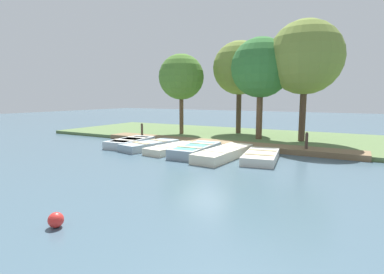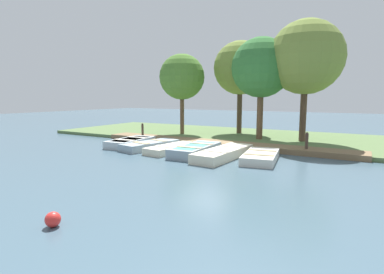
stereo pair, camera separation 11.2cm
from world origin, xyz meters
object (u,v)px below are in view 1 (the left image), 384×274
object	(u,v)px
mooring_post_near	(142,131)
rowboat_1	(150,145)
park_tree_far_left	(181,77)
park_tree_left	(240,68)
rowboat_3	(196,150)
buoy	(56,220)
park_tree_center	(261,68)
mooring_post_far	(306,143)
rowboat_0	(130,142)
rowboat_2	(172,148)
rowboat_5	(261,156)
rowboat_4	(224,153)
park_tree_right	(305,58)

from	to	relation	value
mooring_post_near	rowboat_1	bearing A→B (deg)	45.48
mooring_post_near	park_tree_far_left	xyz separation A→B (m)	(-2.41, 1.23, 3.21)
rowboat_1	park_tree_left	xyz separation A→B (m)	(-6.74, 1.98, 4.10)
mooring_post_near	park_tree_far_left	bearing A→B (deg)	152.93
rowboat_3	buoy	bearing A→B (deg)	6.09
park_tree_left	park_tree_center	size ratio (longest dim) A/B	1.05
rowboat_3	mooring_post_far	xyz separation A→B (m)	(-2.46, 4.17, 0.28)
rowboat_0	mooring_post_near	xyz separation A→B (m)	(-2.07, -0.90, 0.29)
park_tree_far_left	park_tree_left	xyz separation A→B (m)	(-2.10, 3.01, 0.57)
rowboat_2	buoy	bearing A→B (deg)	24.48
rowboat_1	rowboat_5	size ratio (longest dim) A/B	1.11
buoy	rowboat_3	bearing A→B (deg)	-171.62
mooring_post_near	park_tree_left	size ratio (longest dim) A/B	0.16
rowboat_2	rowboat_4	size ratio (longest dim) A/B	0.80
park_tree_right	rowboat_5	bearing A→B (deg)	-7.76
rowboat_3	rowboat_4	xyz separation A→B (m)	(0.02, 1.34, -0.02)
rowboat_2	park_tree_left	size ratio (longest dim) A/B	0.49
mooring_post_far	buoy	xyz separation A→B (m)	(10.19, -3.03, -0.34)
rowboat_5	rowboat_0	bearing A→B (deg)	-100.28
mooring_post_far	park_tree_left	size ratio (longest dim) A/B	0.16
park_tree_left	park_tree_far_left	bearing A→B (deg)	-55.07
rowboat_0	mooring_post_near	size ratio (longest dim) A/B	2.93
rowboat_1	mooring_post_far	world-z (taller)	mooring_post_far
rowboat_4	rowboat_5	distance (m)	1.51
buoy	park_tree_left	bearing A→B (deg)	-173.02
rowboat_3	park_tree_right	world-z (taller)	park_tree_right
mooring_post_near	park_tree_center	world-z (taller)	park_tree_center
park_tree_left	rowboat_4	bearing A→B (deg)	15.95
rowboat_5	park_tree_far_left	bearing A→B (deg)	-134.40
park_tree_far_left	rowboat_3	bearing A→B (deg)	37.01
rowboat_3	park_tree_right	size ratio (longest dim) A/B	0.47
rowboat_4	mooring_post_far	bearing A→B (deg)	135.18
rowboat_1	mooring_post_far	distance (m)	7.17
rowboat_4	park_tree_center	world-z (taller)	park_tree_center
rowboat_3	park_tree_left	size ratio (longest dim) A/B	0.50
rowboat_3	mooring_post_far	bearing A→B (deg)	118.29
rowboat_3	mooring_post_near	xyz separation A→B (m)	(-2.46, -4.91, 0.28)
rowboat_0	mooring_post_far	world-z (taller)	mooring_post_far
mooring_post_near	park_tree_right	world-z (taller)	park_tree_right
rowboat_5	park_tree_right	world-z (taller)	park_tree_right
rowboat_4	rowboat_1	bearing A→B (deg)	-89.72
park_tree_left	buoy	bearing A→B (deg)	6.98
rowboat_3	rowboat_1	bearing A→B (deg)	-97.38
rowboat_4	mooring_post_far	xyz separation A→B (m)	(-2.48, 2.83, 0.29)
park_tree_right	buoy	bearing A→B (deg)	-10.37
rowboat_2	rowboat_5	size ratio (longest dim) A/B	1.04
park_tree_center	rowboat_1	bearing A→B (deg)	-40.21
rowboat_3	park_tree_center	world-z (taller)	park_tree_center
rowboat_0	park_tree_center	size ratio (longest dim) A/B	0.51
rowboat_2	rowboat_4	bearing A→B (deg)	94.87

